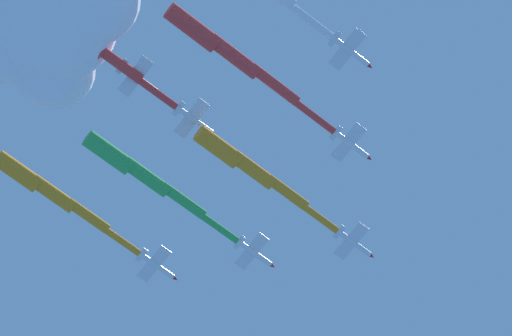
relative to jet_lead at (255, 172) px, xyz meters
name	(u,v)px	position (x,y,z in m)	size (l,w,h in m)	color
jet_lead	(255,172)	(0.00, 0.00, 0.00)	(29.09, 37.84, 4.04)	silver
jet_port_inner	(148,179)	(21.29, 3.48, 1.52)	(30.39, 39.81, 4.09)	silver
jet_starboard_inner	(235,58)	(-2.22, 22.94, 3.33)	(32.33, 42.19, 4.09)	silver
jet_port_mid	(55,196)	(40.57, 4.53, 1.87)	(28.64, 38.04, 4.06)	silver
jet_port_outer	(82,40)	(24.90, 34.19, 2.72)	(30.26, 38.98, 4.11)	silver
cloud_puff	(53,23)	(30.52, 37.38, 8.35)	(38.94, 30.22, 24.98)	white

